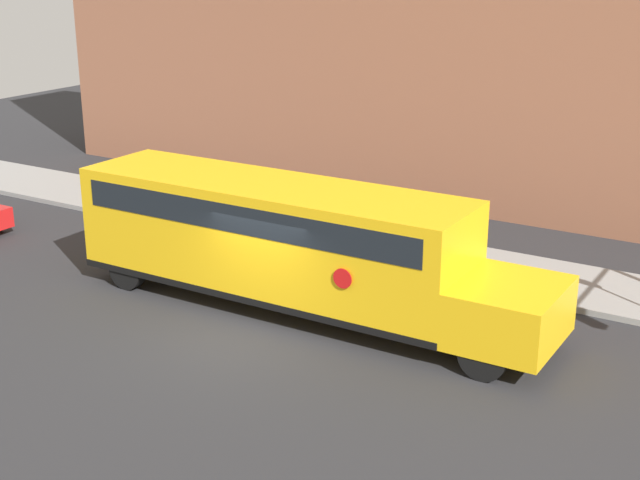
# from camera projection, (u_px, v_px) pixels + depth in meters

# --- Properties ---
(ground_plane) EXTENTS (60.00, 60.00, 0.00)m
(ground_plane) POSITION_uv_depth(u_px,v_px,m) (246.00, 335.00, 19.66)
(ground_plane) COLOR #28282B
(sidewalk_strip) EXTENTS (44.00, 3.00, 0.15)m
(sidewalk_strip) POSITION_uv_depth(u_px,v_px,m) (382.00, 249.00, 24.90)
(sidewalk_strip) COLOR gray
(sidewalk_strip) RESTS_ON ground
(building_backdrop) EXTENTS (32.00, 4.00, 12.05)m
(building_backdrop) POSITION_uv_depth(u_px,v_px,m) (481.00, 16.00, 28.28)
(building_backdrop) COLOR #935B42
(building_backdrop) RESTS_ON ground
(school_bus) EXTENTS (11.72, 2.57, 2.97)m
(school_bus) POSITION_uv_depth(u_px,v_px,m) (287.00, 238.00, 20.63)
(school_bus) COLOR yellow
(school_bus) RESTS_ON ground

